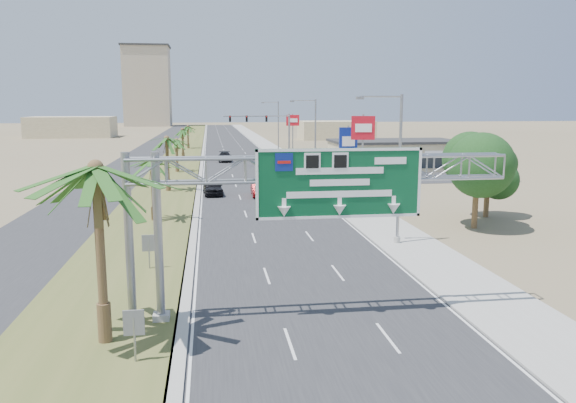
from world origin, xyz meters
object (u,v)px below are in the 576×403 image
Objects in this scene: car_right_lane at (275,159)px; pole_sign_blue at (348,143)px; car_mid_lane at (259,189)px; car_far at (225,157)px; sign_gantry at (302,181)px; signal_mast at (276,135)px; pole_sign_red_far at (293,124)px; palm_near at (96,169)px; car_left_lane at (213,187)px; pole_sign_red_near at (363,132)px; store_building at (394,155)px.

pole_sign_blue reaches higher than car_right_lane.
car_mid_lane is 0.65× the size of pole_sign_blue.
car_mid_lane is 36.82m from car_far.
sign_gantry is 62.37m from signal_mast.
car_right_lane is at bearing -128.16° from pole_sign_red_far.
palm_near reaches higher than pole_sign_red_far.
car_left_lane is at bearing -110.24° from signal_mast.
palm_near reaches higher than pole_sign_blue.
car_right_lane is (10.22, 30.74, -0.11)m from car_left_lane.
car_left_lane is 1.04× the size of car_mid_lane.
pole_sign_red_near is (10.51, -1.41, 5.82)m from car_mid_lane.
signal_mast reaches higher than sign_gantry.
sign_gantry reaches higher than car_left_lane.
car_mid_lane is at bearing -21.12° from car_left_lane.
car_left_lane is at bearing 95.92° from sign_gantry.
store_building is at bearing -30.03° from car_far.
store_building is 28.38m from car_far.
pole_sign_red_near reaches higher than pole_sign_red_far.
store_building is (16.83, -5.97, -2.85)m from signal_mast.
signal_mast reaches higher than car_right_lane.
car_left_lane is at bearing -176.27° from pole_sign_blue.
palm_near reaches higher than car_mid_lane.
sign_gantry reaches higher than store_building.
signal_mast is 18.08m from store_building.
car_far is at bearing 84.67° from palm_near.
pole_sign_red_near is (11.64, 32.30, 0.52)m from sign_gantry.
store_building is 3.89× the size of car_mid_lane.
store_building is 23.43m from pole_sign_blue.
signal_mast is (14.37, 63.97, -2.08)m from palm_near.
pole_sign_red_near is 1.18× the size of pole_sign_blue.
pole_sign_blue reaches higher than car_far.
signal_mast is at bearing -93.09° from car_right_lane.
car_right_lane is (6.56, 65.97, -5.34)m from sign_gantry.
pole_sign_red_far is (3.50, 4.45, 5.51)m from car_right_lane.
car_far is at bearing 94.57° from car_mid_lane.
car_left_lane is 0.94× the size of car_right_lane.
pole_sign_blue is (11.09, 36.18, -0.87)m from sign_gantry.
pole_sign_blue is (12.47, -34.26, 4.40)m from car_far.
pole_sign_red_near is at bearing -14.36° from car_left_lane.
pole_sign_red_far is at bearing 0.30° from car_far.
store_building is 31.35m from car_mid_lane.
pole_sign_red_far reaches higher than car_left_lane.
car_left_lane is 16.60m from pole_sign_red_near.
signal_mast is at bearing 77.34° from palm_near.
pole_sign_red_near is 38.16m from pole_sign_red_far.
car_left_lane reaches higher than car_mid_lane.
car_right_lane is 0.61× the size of pole_sign_red_near.
palm_near is (-8.14, -1.93, 0.87)m from sign_gantry.
signal_mast is at bearing 100.62° from pole_sign_blue.
pole_sign_blue is (4.85, -25.86, 0.34)m from signal_mast.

